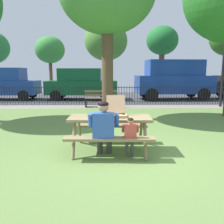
# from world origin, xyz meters

# --- Properties ---
(ground) EXTENTS (28.00, 12.03, 0.02)m
(ground) POSITION_xyz_m (0.00, 2.01, -0.01)
(ground) COLOR olive
(cobblestone_walkway) EXTENTS (28.00, 1.40, 0.01)m
(cobblestone_walkway) POSITION_xyz_m (0.00, 7.33, -0.00)
(cobblestone_walkway) COLOR gray
(street_asphalt) EXTENTS (28.00, 7.83, 0.01)m
(street_asphalt) POSITION_xyz_m (0.00, 11.94, -0.01)
(street_asphalt) COLOR #424247
(picnic_table_foreground) EXTENTS (1.84, 1.53, 0.79)m
(picnic_table_foreground) POSITION_xyz_m (-0.42, 0.46, 0.60)
(picnic_table_foreground) COLOR #8A7950
(picnic_table_foreground) RESTS_ON ground
(pizza_box_open) EXTENTS (0.46, 0.55, 0.45)m
(pizza_box_open) POSITION_xyz_m (-0.27, 0.53, 0.86)
(pizza_box_open) COLOR tan
(pizza_box_open) RESTS_ON picnic_table_foreground
(adult_at_table) EXTENTS (0.62, 0.60, 1.19)m
(adult_at_table) POSITION_xyz_m (-0.54, -0.04, 0.66)
(adult_at_table) COLOR #3C3C3C
(adult_at_table) RESTS_ON ground
(child_at_table) EXTENTS (0.35, 0.34, 0.86)m
(child_at_table) POSITION_xyz_m (-0.01, -0.08, 0.52)
(child_at_table) COLOR #4C4C4C
(child_at_table) RESTS_ON ground
(iron_fence_streetside) EXTENTS (23.45, 0.03, 1.00)m
(iron_fence_streetside) POSITION_xyz_m (0.00, 8.03, 0.51)
(iron_fence_streetside) COLOR black
(iron_fence_streetside) RESTS_ON ground
(park_bench_center) EXTENTS (1.61, 0.49, 0.85)m
(park_bench_center) POSITION_xyz_m (-0.78, 7.19, 0.42)
(park_bench_center) COLOR brown
(park_bench_center) RESTS_ON ground
(lamp_post_walkway) EXTENTS (0.28, 0.28, 4.73)m
(lamp_post_walkway) POSITION_xyz_m (5.24, 7.25, 2.83)
(lamp_post_walkway) COLOR black
(lamp_post_walkway) RESTS_ON ground
(parked_car_left) EXTENTS (3.92, 1.87, 1.98)m
(parked_car_left) POSITION_xyz_m (-6.80, 10.58, 1.01)
(parked_car_left) COLOR navy
(parked_car_left) RESTS_ON ground
(parked_car_center) EXTENTS (4.43, 1.97, 1.94)m
(parked_car_center) POSITION_xyz_m (-2.10, 10.58, 1.01)
(parked_car_center) COLOR #0F4F2C
(parked_car_center) RESTS_ON ground
(parked_car_right) EXTENTS (4.81, 2.30, 2.46)m
(parked_car_right) POSITION_xyz_m (3.72, 10.58, 1.31)
(parked_car_right) COLOR navy
(parked_car_right) RESTS_ON ground
(far_tree_midleft) EXTENTS (2.64, 2.64, 4.87)m
(far_tree_midleft) POSITION_xyz_m (-5.61, 17.61, 3.64)
(far_tree_midleft) COLOR brown
(far_tree_midleft) RESTS_ON ground
(far_tree_center) EXTENTS (3.83, 3.83, 6.15)m
(far_tree_center) POSITION_xyz_m (-0.58, 17.61, 4.40)
(far_tree_center) COLOR brown
(far_tree_center) RESTS_ON ground
(far_tree_midright) EXTENTS (2.84, 2.84, 5.78)m
(far_tree_midright) POSITION_xyz_m (4.47, 17.61, 4.40)
(far_tree_midright) COLOR brown
(far_tree_midright) RESTS_ON ground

